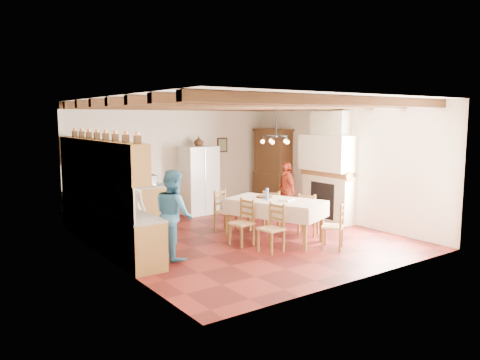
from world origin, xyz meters
name	(u,v)px	position (x,y,z in m)	size (l,w,h in m)	color
floor	(244,238)	(0.00, 0.00, -0.01)	(6.00, 6.50, 0.02)	#451210
ceiling	(244,100)	(0.00, 0.00, 3.01)	(6.00, 6.50, 0.02)	white
wall_back	(174,160)	(0.00, 3.26, 1.50)	(6.00, 0.02, 3.00)	silver
wall_front	(364,189)	(0.00, -3.26, 1.50)	(6.00, 0.02, 3.00)	silver
wall_left	(108,181)	(-3.01, 0.00, 1.50)	(0.02, 6.50, 3.00)	silver
wall_right	(340,163)	(3.01, 0.00, 1.50)	(0.02, 6.50, 3.00)	silver
ceiling_beams	(244,104)	(0.00, 0.00, 2.91)	(6.00, 6.30, 0.16)	#361C12
lower_cabinets_left	(107,226)	(-2.70, 1.05, 0.43)	(0.60, 4.30, 0.86)	brown
lower_cabinets_back	(125,206)	(-1.55, 2.95, 0.43)	(2.30, 0.60, 0.86)	brown
countertop_left	(106,205)	(-2.70, 1.05, 0.88)	(0.62, 4.30, 0.04)	slate
countertop_back	(125,188)	(-1.55, 2.95, 0.88)	(2.34, 0.62, 0.04)	slate
backsplash_left	(92,190)	(-2.98, 1.05, 1.20)	(0.03, 4.30, 0.60)	beige
backsplash_back	(120,175)	(-1.55, 3.23, 1.20)	(2.30, 0.03, 0.60)	beige
upper_cabinets	(98,157)	(-2.83, 1.05, 1.85)	(0.35, 4.20, 0.70)	brown
fireplace	(326,167)	(2.72, 0.20, 1.40)	(0.56, 1.60, 2.80)	beige
wall_picture	(222,145)	(1.55, 3.23, 1.85)	(0.34, 0.03, 0.42)	black
refrigerator	(198,180)	(0.55, 2.92, 0.93)	(0.93, 0.77, 1.86)	silver
hutch	(273,169)	(2.75, 2.37, 1.15)	(0.53, 1.27, 2.31)	#3C2A14
dining_table	(275,203)	(0.44, -0.52, 0.80)	(1.72, 2.28, 0.89)	beige
chandelier	(276,136)	(0.44, -0.52, 2.25)	(0.47, 0.47, 0.03)	black
chair_left_near	(271,228)	(-0.20, -1.17, 0.48)	(0.42, 0.40, 0.96)	brown
chair_left_far	(241,222)	(-0.38, -0.43, 0.48)	(0.42, 0.40, 0.96)	brown
chair_right_near	(308,214)	(1.35, -0.60, 0.48)	(0.42, 0.40, 0.96)	brown
chair_right_far	(273,210)	(0.96, 0.18, 0.48)	(0.42, 0.40, 0.96)	brown
chair_end_near	(333,225)	(0.96, -1.72, 0.48)	(0.42, 0.40, 0.96)	brown
chair_end_far	(225,211)	(0.02, 0.77, 0.48)	(0.42, 0.40, 0.96)	brown
person_man	(135,213)	(-2.36, 0.38, 0.78)	(0.57, 0.38, 1.57)	white
person_woman_blue	(174,214)	(-1.94, -0.42, 0.84)	(0.82, 0.64, 1.68)	teal
person_woman_red	(287,190)	(2.08, 0.98, 0.75)	(0.88, 0.37, 1.50)	#BF3F26
microwave	(146,180)	(-0.97, 2.95, 1.04)	(0.49, 0.33, 0.27)	silver
fridge_vase	(199,141)	(0.58, 2.92, 2.00)	(0.26, 0.26, 0.27)	#3C2A14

